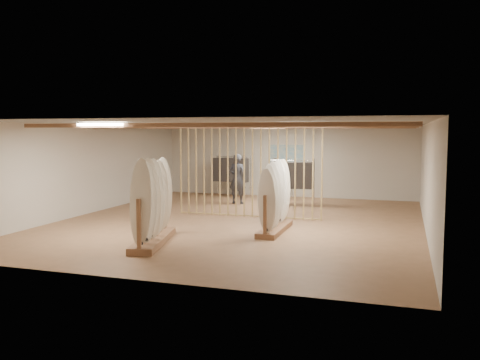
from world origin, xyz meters
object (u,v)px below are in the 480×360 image
(shopper_b, at_px, (277,176))
(clothing_rack_b, at_px, (292,175))
(clothing_rack_a, at_px, (231,170))
(rack_right, at_px, (275,208))
(shopper_a, at_px, (237,175))
(rack_left, at_px, (153,214))

(shopper_b, bearing_deg, clothing_rack_b, -45.40)
(clothing_rack_b, bearing_deg, clothing_rack_a, 145.64)
(rack_right, bearing_deg, clothing_rack_b, 96.19)
(shopper_a, xyz_separation_m, shopper_b, (1.08, 1.45, -0.12))
(clothing_rack_b, xyz_separation_m, shopper_a, (-1.93, -0.22, -0.04))
(rack_left, relative_size, clothing_rack_a, 1.53)
(rack_right, height_order, clothing_rack_a, rack_right)
(rack_left, xyz_separation_m, clothing_rack_b, (1.75, 6.97, 0.37))
(clothing_rack_b, height_order, shopper_b, shopper_b)
(rack_left, distance_m, clothing_rack_a, 8.52)
(rack_right, height_order, clothing_rack_b, rack_right)
(rack_left, height_order, shopper_a, shopper_a)
(clothing_rack_a, height_order, shopper_a, shopper_a)
(rack_right, distance_m, clothing_rack_a, 7.08)
(clothing_rack_a, xyz_separation_m, clothing_rack_b, (2.78, -1.48, -0.02))
(rack_right, xyz_separation_m, shopper_a, (-2.51, 4.50, 0.40))
(rack_left, relative_size, clothing_rack_b, 1.56)
(shopper_b, bearing_deg, rack_right, -66.71)
(shopper_a, bearing_deg, rack_left, 100.26)
(clothing_rack_a, height_order, clothing_rack_b, clothing_rack_a)
(rack_right, distance_m, clothing_rack_b, 4.78)
(rack_right, xyz_separation_m, clothing_rack_b, (-0.58, 4.73, 0.44))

